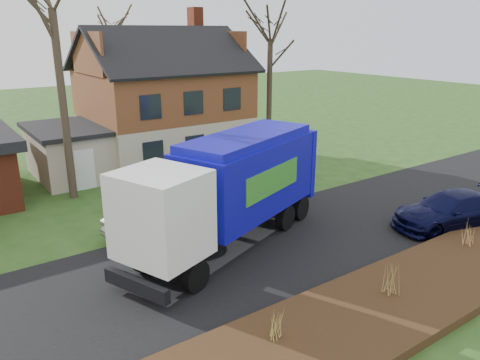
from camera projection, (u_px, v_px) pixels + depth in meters
ground at (283, 242)px, 18.21m from camera, size 120.00×120.00×0.00m
road at (283, 242)px, 18.21m from camera, size 80.00×7.00×0.02m
mulch_verge at (397, 300)px, 14.04m from camera, size 80.00×3.50×0.30m
main_house at (156, 96)px, 28.62m from camera, size 12.95×8.95×9.26m
garbage_truck at (232, 185)px, 17.41m from camera, size 9.90×5.78×4.12m
silver_sedan at (154, 218)px, 18.81m from camera, size 4.23×2.06×1.34m
navy_wagon at (451, 210)px, 19.39m from camera, size 5.44×3.36×1.47m
tree_front_east at (271, 19)px, 28.25m from camera, size 3.78×3.78×10.49m
tree_back at (110, 10)px, 33.26m from camera, size 3.48×3.48×11.03m
grass_clump_west at (277, 324)px, 11.89m from camera, size 0.33×0.27×0.88m
grass_clump_mid at (392, 279)px, 13.91m from camera, size 0.36×0.30×1.01m
grass_clump_east at (469, 232)px, 17.23m from camera, size 0.37×0.30×0.92m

